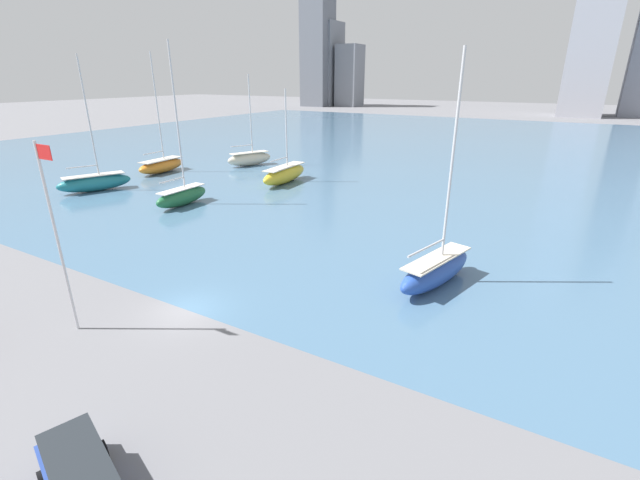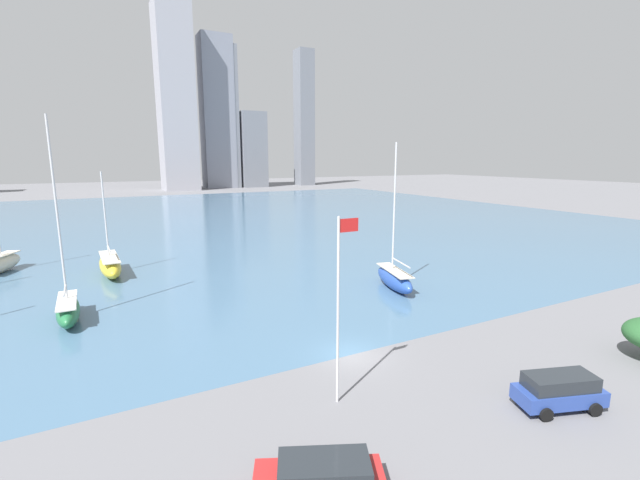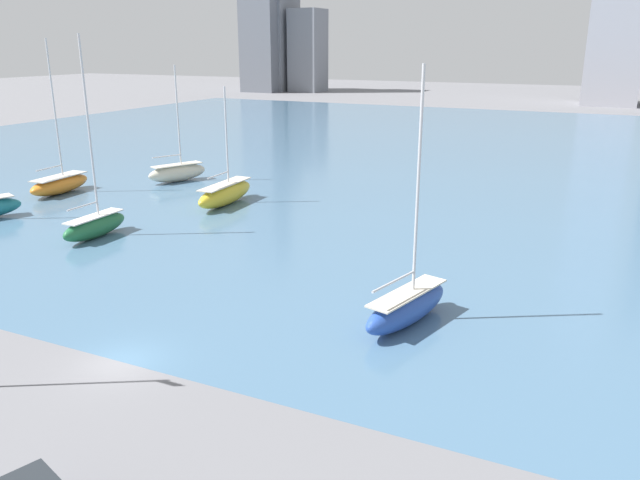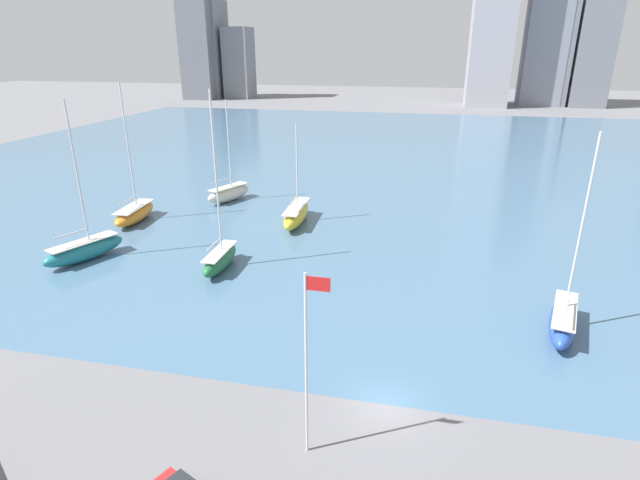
{
  "view_description": "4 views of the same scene",
  "coord_description": "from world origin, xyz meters",
  "px_view_note": "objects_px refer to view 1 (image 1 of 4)",
  "views": [
    {
      "loc": [
        18.05,
        -15.36,
        13.01
      ],
      "look_at": [
        3.86,
        9.21,
        2.17
      ],
      "focal_mm": 24.0,
      "sensor_mm": 36.0,
      "label": 1
    },
    {
      "loc": [
        -14.51,
        -22.87,
        13.09
      ],
      "look_at": [
        7.14,
        18.06,
        4.26
      ],
      "focal_mm": 24.0,
      "sensor_mm": 36.0,
      "label": 2
    },
    {
      "loc": [
        21.55,
        -21.57,
        15.63
      ],
      "look_at": [
        6.19,
        10.89,
        4.32
      ],
      "focal_mm": 35.0,
      "sensor_mm": 36.0,
      "label": 3
    },
    {
      "loc": [
        1.37,
        -24.19,
        19.74
      ],
      "look_at": [
        -7.09,
        13.88,
        4.58
      ],
      "focal_mm": 28.0,
      "sensor_mm": 36.0,
      "label": 4
    }
  ],
  "objects_px": {
    "sailboat_blue": "(436,269)",
    "sailboat_orange": "(161,165)",
    "sailboat_teal": "(95,182)",
    "sailboat_cream": "(250,158)",
    "sailboat_yellow": "(285,174)",
    "parked_suv_blue": "(81,477)",
    "flag_pole": "(57,234)",
    "sailboat_green": "(182,195)"
  },
  "relations": [
    {
      "from": "sailboat_blue",
      "to": "sailboat_orange",
      "type": "xyz_separation_m",
      "value": [
        -44.61,
        15.85,
        -0.04
      ]
    },
    {
      "from": "sailboat_teal",
      "to": "sailboat_cream",
      "type": "bearing_deg",
      "value": 97.63
    },
    {
      "from": "sailboat_cream",
      "to": "sailboat_blue",
      "type": "bearing_deg",
      "value": -11.41
    },
    {
      "from": "sailboat_yellow",
      "to": "parked_suv_blue",
      "type": "height_order",
      "value": "sailboat_yellow"
    },
    {
      "from": "sailboat_cream",
      "to": "sailboat_teal",
      "type": "bearing_deg",
      "value": -81.31
    },
    {
      "from": "parked_suv_blue",
      "to": "flag_pole",
      "type": "bearing_deg",
      "value": -102.28
    },
    {
      "from": "sailboat_green",
      "to": "sailboat_teal",
      "type": "height_order",
      "value": "sailboat_green"
    },
    {
      "from": "sailboat_green",
      "to": "sailboat_teal",
      "type": "bearing_deg",
      "value": -177.23
    },
    {
      "from": "flag_pole",
      "to": "sailboat_cream",
      "type": "bearing_deg",
      "value": 117.17
    },
    {
      "from": "sailboat_green",
      "to": "sailboat_orange",
      "type": "xyz_separation_m",
      "value": [
        -15.57,
        10.7,
        -0.05
      ]
    },
    {
      "from": "sailboat_green",
      "to": "sailboat_blue",
      "type": "distance_m",
      "value": 29.5
    },
    {
      "from": "sailboat_cream",
      "to": "parked_suv_blue",
      "type": "relative_size",
      "value": 2.75
    },
    {
      "from": "sailboat_teal",
      "to": "parked_suv_blue",
      "type": "distance_m",
      "value": 45.36
    },
    {
      "from": "sailboat_green",
      "to": "sailboat_yellow",
      "type": "bearing_deg",
      "value": 74.98
    },
    {
      "from": "sailboat_green",
      "to": "parked_suv_blue",
      "type": "relative_size",
      "value": 3.38
    },
    {
      "from": "sailboat_teal",
      "to": "sailboat_green",
      "type": "bearing_deg",
      "value": 26.66
    },
    {
      "from": "sailboat_teal",
      "to": "sailboat_orange",
      "type": "bearing_deg",
      "value": 121.28
    },
    {
      "from": "sailboat_orange",
      "to": "parked_suv_blue",
      "type": "relative_size",
      "value": 3.33
    },
    {
      "from": "sailboat_yellow",
      "to": "parked_suv_blue",
      "type": "relative_size",
      "value": 2.4
    },
    {
      "from": "parked_suv_blue",
      "to": "sailboat_cream",
      "type": "bearing_deg",
      "value": -127.88
    },
    {
      "from": "sailboat_cream",
      "to": "sailboat_orange",
      "type": "height_order",
      "value": "sailboat_orange"
    },
    {
      "from": "flag_pole",
      "to": "parked_suv_blue",
      "type": "bearing_deg",
      "value": -31.02
    },
    {
      "from": "sailboat_green",
      "to": "sailboat_blue",
      "type": "bearing_deg",
      "value": -10.82
    },
    {
      "from": "flag_pole",
      "to": "sailboat_green",
      "type": "bearing_deg",
      "value": 123.65
    },
    {
      "from": "flag_pole",
      "to": "sailboat_yellow",
      "type": "xyz_separation_m",
      "value": [
        -9.93,
        34.6,
        -4.44
      ]
    },
    {
      "from": "sailboat_teal",
      "to": "sailboat_orange",
      "type": "xyz_separation_m",
      "value": [
        -1.66,
        11.56,
        -0.04
      ]
    },
    {
      "from": "sailboat_teal",
      "to": "parked_suv_blue",
      "type": "relative_size",
      "value": 3.17
    },
    {
      "from": "sailboat_blue",
      "to": "flag_pole",
      "type": "bearing_deg",
      "value": -120.81
    },
    {
      "from": "sailboat_cream",
      "to": "sailboat_orange",
      "type": "xyz_separation_m",
      "value": [
        -7.78,
        -10.52,
        -0.06
      ]
    },
    {
      "from": "sailboat_green",
      "to": "sailboat_blue",
      "type": "relative_size",
      "value": 1.12
    },
    {
      "from": "sailboat_blue",
      "to": "sailboat_teal",
      "type": "bearing_deg",
      "value": -171.0
    },
    {
      "from": "sailboat_blue",
      "to": "sailboat_yellow",
      "type": "height_order",
      "value": "sailboat_blue"
    },
    {
      "from": "parked_suv_blue",
      "to": "sailboat_teal",
      "type": "bearing_deg",
      "value": -105.52
    },
    {
      "from": "sailboat_cream",
      "to": "parked_suv_blue",
      "type": "height_order",
      "value": "sailboat_cream"
    },
    {
      "from": "sailboat_green",
      "to": "parked_suv_blue",
      "type": "bearing_deg",
      "value": -48.98
    },
    {
      "from": "sailboat_teal",
      "to": "sailboat_yellow",
      "type": "relative_size",
      "value": 1.32
    },
    {
      "from": "sailboat_orange",
      "to": "sailboat_cream",
      "type": "bearing_deg",
      "value": 49.91
    },
    {
      "from": "flag_pole",
      "to": "sailboat_orange",
      "type": "height_order",
      "value": "sailboat_orange"
    },
    {
      "from": "sailboat_yellow",
      "to": "sailboat_teal",
      "type": "bearing_deg",
      "value": -141.51
    },
    {
      "from": "sailboat_green",
      "to": "parked_suv_blue",
      "type": "distance_m",
      "value": 35.39
    },
    {
      "from": "sailboat_green",
      "to": "sailboat_yellow",
      "type": "height_order",
      "value": "sailboat_green"
    },
    {
      "from": "sailboat_green",
      "to": "sailboat_teal",
      "type": "relative_size",
      "value": 1.06
    }
  ]
}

